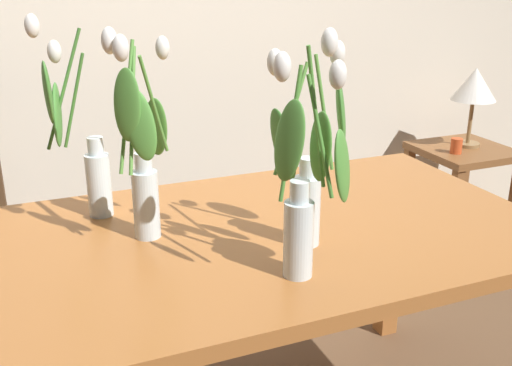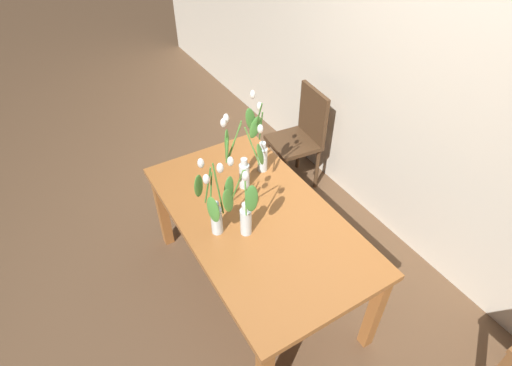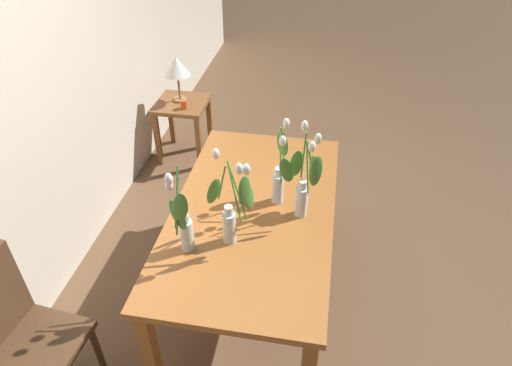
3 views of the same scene
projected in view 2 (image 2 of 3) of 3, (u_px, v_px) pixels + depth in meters
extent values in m
plane|color=brown|center=(256.00, 285.00, 2.96)|extent=(18.00, 18.00, 0.00)
cube|color=beige|center=(429.00, 75.00, 2.59)|extent=(9.00, 0.10, 2.70)
cube|color=#A3602D|center=(256.00, 217.00, 2.49)|extent=(1.60, 0.90, 0.04)
cube|color=#A3602D|center=(163.00, 210.00, 3.06)|extent=(0.07, 0.07, 0.70)
cube|color=#A3602D|center=(250.00, 177.00, 3.37)|extent=(0.07, 0.07, 0.70)
cube|color=#A3602D|center=(374.00, 312.00, 2.41)|extent=(0.07, 0.07, 0.70)
cylinder|color=silver|center=(246.00, 222.00, 2.31)|extent=(0.07, 0.07, 0.18)
cylinder|color=silver|center=(246.00, 207.00, 2.24)|extent=(0.04, 0.04, 0.05)
cylinder|color=silver|center=(246.00, 225.00, 2.33)|extent=(0.06, 0.06, 0.11)
cylinder|color=#56933D|center=(238.00, 185.00, 2.18)|extent=(0.10, 0.03, 0.26)
ellipsoid|color=white|center=(230.00, 161.00, 2.12)|extent=(0.04, 0.04, 0.06)
ellipsoid|color=#427F33|center=(229.00, 190.00, 2.22)|extent=(0.06, 0.11, 0.18)
cylinder|color=#56933D|center=(246.00, 193.00, 2.12)|extent=(0.05, 0.03, 0.28)
ellipsoid|color=white|center=(245.00, 176.00, 2.01)|extent=(0.04, 0.04, 0.06)
ellipsoid|color=#427F33|center=(251.00, 199.00, 2.10)|extent=(0.06, 0.09, 0.17)
cylinder|color=silver|center=(262.00, 159.00, 2.76)|extent=(0.07, 0.07, 0.18)
cylinder|color=silver|center=(263.00, 146.00, 2.69)|extent=(0.04, 0.04, 0.05)
cylinder|color=silver|center=(262.00, 163.00, 2.78)|extent=(0.06, 0.06, 0.11)
cylinder|color=#3D752D|center=(261.00, 126.00, 2.64)|extent=(0.08, 0.03, 0.26)
ellipsoid|color=white|center=(260.00, 106.00, 2.58)|extent=(0.04, 0.04, 0.06)
ellipsoid|color=#427F33|center=(255.00, 127.00, 2.68)|extent=(0.05, 0.12, 0.18)
cylinder|color=#3D752D|center=(257.00, 121.00, 2.63)|extent=(0.12, 0.01, 0.31)
ellipsoid|color=white|center=(253.00, 94.00, 2.56)|extent=(0.04, 0.04, 0.06)
ellipsoid|color=#427F33|center=(251.00, 119.00, 2.64)|extent=(0.03, 0.10, 0.18)
cylinder|color=silver|center=(217.00, 221.00, 2.32)|extent=(0.07, 0.07, 0.18)
cylinder|color=silver|center=(216.00, 207.00, 2.24)|extent=(0.04, 0.04, 0.05)
cylinder|color=silver|center=(217.00, 225.00, 2.34)|extent=(0.06, 0.06, 0.11)
cylinder|color=#478433|center=(211.00, 195.00, 2.13)|extent=(0.05, 0.06, 0.26)
ellipsoid|color=white|center=(206.00, 179.00, 2.02)|extent=(0.04, 0.04, 0.06)
ellipsoid|color=#4C8E38|center=(213.00, 210.00, 2.13)|extent=(0.09, 0.07, 0.18)
cylinder|color=#478433|center=(208.00, 186.00, 2.17)|extent=(0.06, 0.04, 0.28)
ellipsoid|color=white|center=(201.00, 163.00, 2.09)|extent=(0.04, 0.04, 0.06)
ellipsoid|color=#4C8E38|center=(199.00, 186.00, 2.17)|extent=(0.07, 0.08, 0.18)
cylinder|color=#478433|center=(218.00, 189.00, 2.12)|extent=(0.06, 0.02, 0.32)
ellipsoid|color=white|center=(220.00, 168.00, 2.00)|extent=(0.04, 0.04, 0.06)
ellipsoid|color=#4C8E38|center=(228.00, 201.00, 2.16)|extent=(0.04, 0.09, 0.18)
cylinder|color=silver|center=(244.00, 176.00, 2.63)|extent=(0.07, 0.07, 0.18)
cylinder|color=silver|center=(244.00, 162.00, 2.55)|extent=(0.04, 0.04, 0.05)
cylinder|color=silver|center=(244.00, 179.00, 2.65)|extent=(0.06, 0.06, 0.11)
cylinder|color=#56933D|center=(252.00, 147.00, 2.45)|extent=(0.08, 0.07, 0.26)
ellipsoid|color=white|center=(260.00, 129.00, 2.35)|extent=(0.04, 0.04, 0.06)
ellipsoid|color=#4C8E38|center=(260.00, 154.00, 2.51)|extent=(0.07, 0.11, 0.18)
cylinder|color=#56933D|center=(233.00, 144.00, 2.45)|extent=(0.06, 0.10, 0.29)
ellipsoid|color=white|center=(223.00, 123.00, 2.35)|extent=(0.04, 0.04, 0.06)
ellipsoid|color=#4C8E38|center=(227.00, 150.00, 2.44)|extent=(0.09, 0.07, 0.18)
cylinder|color=#56933D|center=(235.00, 141.00, 2.46)|extent=(0.07, 0.08, 0.31)
ellipsoid|color=white|center=(226.00, 118.00, 2.36)|extent=(0.04, 0.04, 0.06)
ellipsoid|color=#4C8E38|center=(227.00, 141.00, 2.44)|extent=(0.07, 0.06, 0.17)
cube|color=#4C331E|center=(293.00, 143.00, 3.57)|extent=(0.44, 0.44, 0.04)
cylinder|color=#4C331E|center=(284.00, 179.00, 3.56)|extent=(0.04, 0.04, 0.43)
cylinder|color=#4C331E|center=(267.00, 158.00, 3.79)|extent=(0.04, 0.04, 0.43)
cylinder|color=#4C331E|center=(317.00, 169.00, 3.67)|extent=(0.04, 0.04, 0.43)
cylinder|color=#4C331E|center=(299.00, 149.00, 3.90)|extent=(0.04, 0.04, 0.43)
cube|color=#4C331E|center=(313.00, 114.00, 3.47)|extent=(0.40, 0.08, 0.46)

